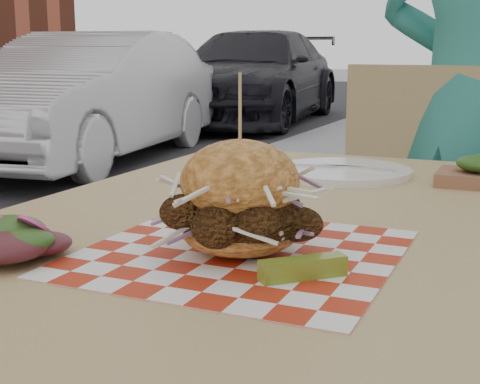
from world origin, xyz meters
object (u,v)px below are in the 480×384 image
(car_dark, at_px, (253,76))
(sandwich, at_px, (240,204))
(diner, at_px, (470,98))
(patio_chair, at_px, (410,204))
(car_white, at_px, (89,97))
(patio_table, at_px, (281,262))

(car_dark, relative_size, sandwich, 21.50)
(diner, distance_m, patio_chair, 0.36)
(car_white, relative_size, car_dark, 0.79)
(patio_table, height_order, patio_chair, patio_chair)
(car_white, height_order, sandwich, car_white)
(diner, bearing_deg, car_dark, -40.15)
(patio_table, bearing_deg, patio_chair, 88.52)
(car_dark, height_order, patio_table, car_dark)
(diner, relative_size, patio_chair, 1.80)
(car_dark, xyz_separation_m, sandwich, (3.44, -8.29, 0.15))
(patio_table, distance_m, sandwich, 0.26)
(diner, height_order, patio_table, diner)
(car_dark, relative_size, patio_table, 3.77)
(diner, height_order, car_dark, diner)
(patio_table, bearing_deg, sandwich, -82.71)
(car_dark, distance_m, sandwich, 8.98)
(car_dark, bearing_deg, sandwich, -73.06)
(sandwich, bearing_deg, patio_chair, 90.08)
(car_white, xyz_separation_m, patio_table, (3.41, -4.17, 0.08))
(sandwich, bearing_deg, patio_table, 97.29)
(sandwich, bearing_deg, car_dark, 112.53)
(car_white, relative_size, sandwich, 17.00)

